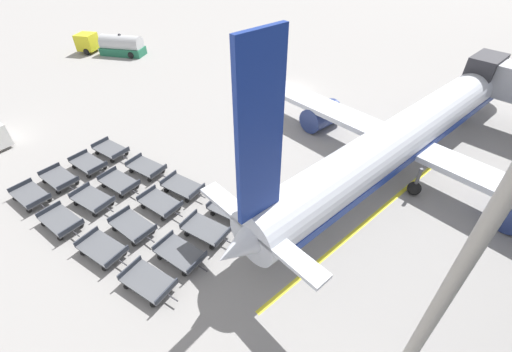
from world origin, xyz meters
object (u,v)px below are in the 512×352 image
object	(u,v)px
baggage_dolly_row_far_col_c	(183,187)
baggage_dolly_row_mid_a_col_b	(93,200)
baggage_dolly_row_mid_a_col_c	(133,226)
baggage_dolly_row_far_col_a	(111,150)
baggage_dolly_row_mid_a_col_a	(59,179)
baggage_dolly_row_mid_a_col_d	(180,254)
baggage_dolly_row_mid_b_col_a	(89,164)
baggage_dolly_row_mid_b_col_c	(160,203)
airplane	(411,132)
baggage_dolly_row_near_col_c	(102,249)
baggage_dolly_row_near_col_a	(31,196)
baggage_dolly_row_far_col_d	(231,210)
baggage_dolly_row_far_col_b	(146,168)
baggage_dolly_row_mid_b_col_d	(206,230)
fuel_tanker_primary	(114,45)
baggage_dolly_row_mid_b_col_b	(120,183)
baggage_dolly_row_near_col_b	(61,221)
baggage_dolly_row_near_col_d	(149,282)

from	to	relation	value
baggage_dolly_row_far_col_c	baggage_dolly_row_mid_a_col_b	bearing A→B (deg)	-124.45
baggage_dolly_row_mid_a_col_c	baggage_dolly_row_far_col_a	distance (m)	10.00
baggage_dolly_row_mid_a_col_c	baggage_dolly_row_mid_a_col_a	bearing A→B (deg)	-172.58
baggage_dolly_row_mid_a_col_b	baggage_dolly_row_mid_a_col_d	size ratio (longest dim) A/B	1.00
baggage_dolly_row_mid_a_col_c	baggage_dolly_row_mid_b_col_a	xyz separation A→B (m)	(-8.81, 1.32, 0.00)
baggage_dolly_row_mid_b_col_c	airplane	bearing A→B (deg)	58.63
baggage_dolly_row_mid_a_col_b	baggage_dolly_row_far_col_c	bearing A→B (deg)	55.55
baggage_dolly_row_far_col_a	baggage_dolly_row_far_col_c	size ratio (longest dim) A/B	1.00
baggage_dolly_row_near_col_c	baggage_dolly_row_mid_b_col_c	bearing A→B (deg)	99.55
baggage_dolly_row_near_col_a	baggage_dolly_row_far_col_d	distance (m)	14.74
baggage_dolly_row_mid_a_col_d	baggage_dolly_row_mid_a_col_a	bearing A→B (deg)	-171.83
baggage_dolly_row_near_col_a	baggage_dolly_row_mid_b_col_c	xyz separation A→B (m)	(7.64, 5.92, 0.00)
baggage_dolly_row_far_col_a	airplane	bearing A→B (deg)	39.60
baggage_dolly_row_near_col_a	baggage_dolly_row_mid_b_col_a	size ratio (longest dim) A/B	1.00
baggage_dolly_row_mid_b_col_c	baggage_dolly_row_far_col_d	size ratio (longest dim) A/B	0.99
airplane	baggage_dolly_row_far_col_c	world-z (taller)	airplane
baggage_dolly_row_mid_a_col_d	baggage_dolly_row_far_col_b	bearing A→B (deg)	158.58
baggage_dolly_row_mid_a_col_a	baggage_dolly_row_mid_a_col_b	distance (m)	4.25
baggage_dolly_row_mid_b_col_d	baggage_dolly_row_far_col_b	distance (m)	8.75
fuel_tanker_primary	baggage_dolly_row_far_col_a	bearing A→B (deg)	-30.32
baggage_dolly_row_mid_b_col_d	baggage_dolly_row_far_col_d	bearing A→B (deg)	93.93
baggage_dolly_row_far_col_d	baggage_dolly_row_far_col_c	bearing A→B (deg)	-170.72
baggage_dolly_row_far_col_d	baggage_dolly_row_near_col_c	bearing A→B (deg)	-113.20
baggage_dolly_row_near_col_a	baggage_dolly_row_mid_a_col_b	xyz separation A→B (m)	(3.75, 2.86, 0.00)
fuel_tanker_primary	baggage_dolly_row_mid_a_col_a	distance (m)	30.17
baggage_dolly_row_mid_b_col_c	baggage_dolly_row_far_col_c	world-z (taller)	same
baggage_dolly_row_far_col_b	baggage_dolly_row_far_col_d	xyz separation A→B (m)	(8.50, 1.22, 0.00)
baggage_dolly_row_near_col_c	baggage_dolly_row_mid_b_col_a	world-z (taller)	same
baggage_dolly_row_mid_a_col_a	baggage_dolly_row_far_col_d	world-z (taller)	same
airplane	baggage_dolly_row_mid_b_col_b	size ratio (longest dim) A/B	10.24
baggage_dolly_row_mid_a_col_a	baggage_dolly_row_far_col_d	size ratio (longest dim) A/B	0.99
baggage_dolly_row_near_col_a	baggage_dolly_row_mid_b_col_d	size ratio (longest dim) A/B	0.99
baggage_dolly_row_far_col_c	baggage_dolly_row_far_col_b	bearing A→B (deg)	-173.10
baggage_dolly_row_mid_b_col_c	baggage_dolly_row_mid_b_col_a	bearing A→B (deg)	-171.69
baggage_dolly_row_near_col_c	baggage_dolly_row_near_col_a	bearing A→B (deg)	-172.67
baggage_dolly_row_mid_a_col_b	baggage_dolly_row_mid_b_col_b	size ratio (longest dim) A/B	1.00
baggage_dolly_row_mid_b_col_d	baggage_dolly_row_far_col_c	xyz separation A→B (m)	(-4.59, 1.69, 0.00)
baggage_dolly_row_mid_a_col_c	fuel_tanker_primary	bearing A→B (deg)	152.17
baggage_dolly_row_near_col_c	baggage_dolly_row_far_col_c	bearing A→B (deg)	98.84
baggage_dolly_row_near_col_b	baggage_dolly_row_mid_a_col_d	size ratio (longest dim) A/B	1.00
baggage_dolly_row_mid_a_col_b	baggage_dolly_row_far_col_d	xyz separation A→B (m)	(8.04, 5.99, 0.00)
baggage_dolly_row_near_col_a	baggage_dolly_row_mid_b_col_a	xyz separation A→B (m)	(-0.65, 4.71, 0.00)
baggage_dolly_row_near_col_d	baggage_dolly_row_mid_a_col_a	size ratio (longest dim) A/B	1.01
baggage_dolly_row_mid_a_col_c	baggage_dolly_row_mid_b_col_d	xyz separation A→B (m)	(3.79, 3.05, 0.00)
baggage_dolly_row_mid_a_col_a	baggage_dolly_row_mid_a_col_b	size ratio (longest dim) A/B	0.99
baggage_dolly_row_mid_a_col_d	baggage_dolly_row_far_col_d	bearing A→B (deg)	96.05
baggage_dolly_row_mid_a_col_b	baggage_dolly_row_mid_b_col_b	bearing A→B (deg)	98.58
fuel_tanker_primary	baggage_dolly_row_mid_a_col_d	size ratio (longest dim) A/B	2.57
baggage_dolly_row_far_col_b	baggage_dolly_row_far_col_c	world-z (taller)	same
baggage_dolly_row_near_col_c	baggage_dolly_row_mid_a_col_a	xyz separation A→B (m)	(-8.92, 1.18, 0.00)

